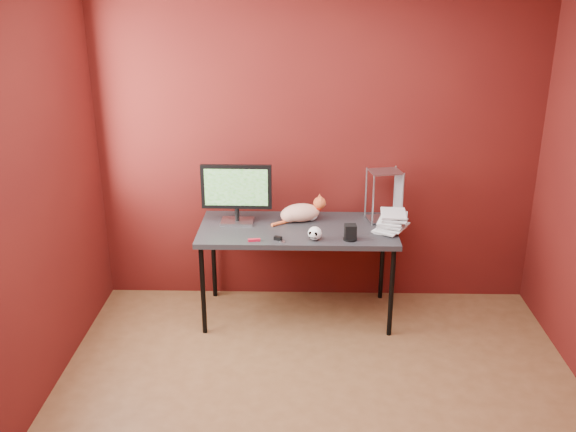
{
  "coord_description": "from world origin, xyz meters",
  "views": [
    {
      "loc": [
        -0.11,
        -3.18,
        2.56
      ],
      "look_at": [
        -0.22,
        1.15,
        0.93
      ],
      "focal_mm": 40.0,
      "sensor_mm": 36.0,
      "label": 1
    }
  ],
  "objects_px": {
    "cat": "(301,212)",
    "speaker": "(350,233)",
    "desk": "(298,233)",
    "skull_mug": "(315,233)",
    "book_stack": "(385,132)",
    "monitor": "(236,191)"
  },
  "relations": [
    {
      "from": "desk",
      "to": "monitor",
      "type": "xyz_separation_m",
      "value": [
        -0.47,
        0.09,
        0.31
      ]
    },
    {
      "from": "desk",
      "to": "book_stack",
      "type": "distance_m",
      "value": 1.01
    },
    {
      "from": "cat",
      "to": "speaker",
      "type": "xyz_separation_m",
      "value": [
        0.36,
        -0.37,
        -0.02
      ]
    },
    {
      "from": "skull_mug",
      "to": "speaker",
      "type": "bearing_deg",
      "value": 21.18
    },
    {
      "from": "desk",
      "to": "skull_mug",
      "type": "xyz_separation_m",
      "value": [
        0.13,
        -0.24,
        0.1
      ]
    },
    {
      "from": "monitor",
      "to": "book_stack",
      "type": "height_order",
      "value": "book_stack"
    },
    {
      "from": "cat",
      "to": "speaker",
      "type": "height_order",
      "value": "cat"
    },
    {
      "from": "skull_mug",
      "to": "book_stack",
      "type": "bearing_deg",
      "value": 45.84
    },
    {
      "from": "cat",
      "to": "speaker",
      "type": "distance_m",
      "value": 0.52
    },
    {
      "from": "desk",
      "to": "monitor",
      "type": "height_order",
      "value": "monitor"
    },
    {
      "from": "book_stack",
      "to": "skull_mug",
      "type": "bearing_deg",
      "value": -153.46
    },
    {
      "from": "desk",
      "to": "skull_mug",
      "type": "distance_m",
      "value": 0.29
    },
    {
      "from": "desk",
      "to": "cat",
      "type": "bearing_deg",
      "value": 79.33
    },
    {
      "from": "desk",
      "to": "skull_mug",
      "type": "height_order",
      "value": "skull_mug"
    },
    {
      "from": "skull_mug",
      "to": "desk",
      "type": "bearing_deg",
      "value": 137.05
    },
    {
      "from": "cat",
      "to": "skull_mug",
      "type": "bearing_deg",
      "value": -86.59
    },
    {
      "from": "monitor",
      "to": "skull_mug",
      "type": "relative_size",
      "value": 4.92
    },
    {
      "from": "cat",
      "to": "speaker",
      "type": "bearing_deg",
      "value": -57.53
    },
    {
      "from": "skull_mug",
      "to": "speaker",
      "type": "distance_m",
      "value": 0.26
    },
    {
      "from": "desk",
      "to": "speaker",
      "type": "distance_m",
      "value": 0.46
    },
    {
      "from": "desk",
      "to": "book_stack",
      "type": "xyz_separation_m",
      "value": [
        0.63,
        0.01,
        0.79
      ]
    },
    {
      "from": "desk",
      "to": "speaker",
      "type": "xyz_separation_m",
      "value": [
        0.39,
        -0.24,
        0.1
      ]
    }
  ]
}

